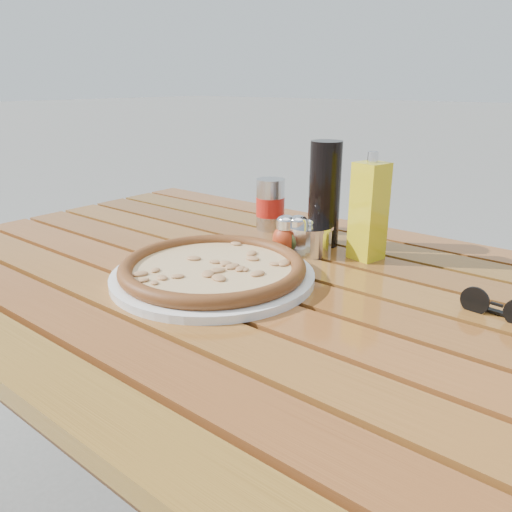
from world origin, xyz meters
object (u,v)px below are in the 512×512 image
Objects in this scene: dark_bottle at (324,194)px; sunglasses at (497,308)px; table at (249,312)px; pizza at (213,267)px; soda_can at (270,205)px; parmesan_tin at (309,239)px; plate at (213,276)px; pepper_shaker at (286,236)px; olive_oil_cruet at (369,211)px; oregano_shaker at (298,236)px.

dark_bottle is 1.99× the size of sunglasses.
pizza is at bearing -120.48° from table.
soda_can is 1.23× the size of parmesan_tin.
plate is 0.24m from parmesan_tin.
pepper_shaker reaches higher than plate.
pizza is 0.31m from dark_bottle.
pizza is 0.20m from pepper_shaker.
plate is at bearing -120.48° from table.
plate is (-0.03, -0.06, 0.08)m from table.
parmesan_tin is (0.05, 0.23, 0.01)m from pizza.
pizza is 3.34× the size of sunglasses.
olive_oil_cruet is (0.14, 0.08, 0.06)m from pepper_shaker.
dark_bottle reaches higher than table.
parmesan_tin reaches higher than sunglasses.
oregano_shaker is (0.04, 0.21, 0.02)m from pizza.
pepper_shaker is 0.17m from olive_oil_cruet.
olive_oil_cruet reaches higher than oregano_shaker.
olive_oil_cruet is at bearing 29.32° from pepper_shaker.
dark_bottle reaches higher than oregano_shaker.
parmesan_tin is at bearing 77.06° from plate.
table is 0.20m from parmesan_tin.
table is 0.19m from oregano_shaker.
sunglasses is (0.40, 0.09, 0.09)m from table.
olive_oil_cruet is (0.16, 0.27, 0.07)m from pizza.
dark_bottle is at bearing 85.84° from oregano_shaker.
parmesan_tin is at bearing -82.96° from dark_bottle.
oregano_shaker is 0.37× the size of dark_bottle.
pizza is 3.08× the size of soda_can.
soda_can is at bearing 119.90° from table.
pizza is 0.34m from soda_can.
dark_bottle reaches higher than soda_can.
pepper_shaker reaches higher than sunglasses.
sunglasses is (0.28, -0.12, -0.08)m from olive_oil_cruet.
table is 3.89× the size of plate.
dark_bottle is at bearing 75.13° from pepper_shaker.
oregano_shaker is 0.03m from parmesan_tin.
pepper_shaker is 0.84× the size of parmesan_tin.
table is 17.07× the size of pepper_shaker.
table is 12.65× the size of sunglasses.
table is at bearing -83.21° from pepper_shaker.
parmesan_tin is at bearing 83.92° from table.
pepper_shaker is 0.18m from soda_can.
oregano_shaker is 0.39× the size of olive_oil_cruet.
table is at bearing -91.52° from oregano_shaker.
soda_can is at bearing 137.05° from pepper_shaker.
pepper_shaker is 0.39× the size of olive_oil_cruet.
olive_oil_cruet is (0.12, 0.22, 0.17)m from table.
parmesan_tin is at bearing 55.93° from oregano_shaker.
plate is 0.33m from olive_oil_cruet.
olive_oil_cruet reaches higher than pizza.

